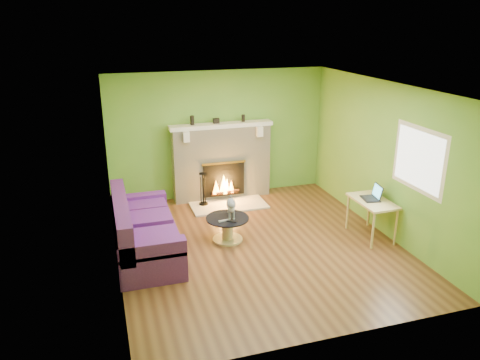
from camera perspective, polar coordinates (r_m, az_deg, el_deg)
The scene contains 22 objects.
floor at distance 7.84m, azimuth 2.23°, elevation -7.94°, with size 5.00×5.00×0.00m, color #502C16.
ceiling at distance 7.05m, azimuth 2.51°, elevation 11.21°, with size 5.00×5.00×0.00m, color white.
wall_back at distance 9.64m, azimuth -2.59°, elevation 5.55°, with size 5.00×5.00×0.00m, color #5B9631.
wall_front at distance 5.22m, azimuth 11.56°, elevation -7.10°, with size 5.00×5.00×0.00m, color #5B9631.
wall_left at distance 6.96m, azimuth -15.40°, elevation -0.62°, with size 5.00×5.00×0.00m, color #5B9631.
wall_right at distance 8.34m, azimuth 17.12°, elevation 2.49°, with size 5.00×5.00×0.00m, color #5B9631.
window_frame at distance 7.57m, azimuth 20.98°, elevation 2.37°, with size 1.20×1.20×0.00m, color silver.
window_pane at distance 7.57m, azimuth 20.93°, elevation 2.36°, with size 1.06×1.06×0.00m, color white.
fireplace at distance 9.61m, azimuth -2.27°, elevation 2.24°, with size 2.10×0.46×1.58m.
hearth at distance 9.40m, azimuth -1.39°, elevation -3.06°, with size 1.50×0.75×0.03m, color beige.
mantel at distance 9.40m, azimuth -2.30°, elevation 6.69°, with size 2.10×0.28×0.08m, color silver.
sofa at distance 7.59m, azimuth -11.90°, elevation -6.29°, with size 0.95×2.10×0.94m.
coffee_table at distance 7.92m, azimuth -1.53°, elevation -5.76°, with size 0.73×0.73×0.41m.
desk at distance 8.21m, azimuth 15.84°, elevation -2.91°, with size 0.52×0.90×0.67m.
cat at distance 7.84m, azimuth -1.09°, elevation -3.21°, with size 0.21×0.57×0.35m, color #5C5C60, non-canonical shape.
remote_silver at distance 7.71m, azimuth -2.02°, elevation -4.98°, with size 0.17×0.04×0.02m, color gray.
remote_black at distance 7.69m, azimuth -1.04°, elevation -5.05°, with size 0.16×0.04×0.02m, color black.
laptop at distance 8.17m, azimuth 15.66°, elevation -1.47°, with size 0.29×0.33×0.25m, color black, non-canonical shape.
fire_tools at distance 9.30m, azimuth -4.51°, elevation -1.02°, with size 0.18×0.18×0.68m, color black, non-canonical shape.
mantel_vase_left at distance 9.27m, azimuth -5.85°, elevation 7.25°, with size 0.08×0.08×0.18m, color black.
mantel_vase_right at distance 9.53m, azimuth 0.40°, elevation 7.55°, with size 0.07×0.07×0.14m, color black.
mantel_box at distance 9.38m, azimuth -2.93°, elevation 7.22°, with size 0.12×0.08×0.10m, color black.
Camera 1 is at (-2.34, -6.57, 3.59)m, focal length 35.00 mm.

